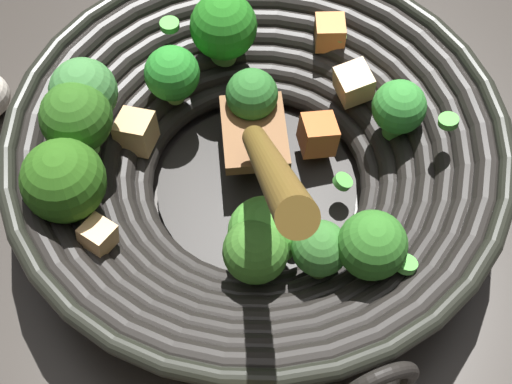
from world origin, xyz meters
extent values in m
plane|color=#332D28|center=(0.00, 0.00, 0.00)|extent=(4.00, 4.00, 0.00)
cylinder|color=black|center=(0.00, 0.00, 0.01)|extent=(0.16, 0.16, 0.01)
torus|color=black|center=(0.00, 0.00, 0.02)|extent=(0.21, 0.21, 0.02)
torus|color=black|center=(0.00, 0.00, 0.03)|extent=(0.23, 0.23, 0.02)
torus|color=black|center=(0.00, 0.00, 0.04)|extent=(0.26, 0.26, 0.02)
torus|color=black|center=(0.00, 0.00, 0.04)|extent=(0.28, 0.28, 0.02)
torus|color=black|center=(0.00, 0.00, 0.05)|extent=(0.31, 0.31, 0.02)
torus|color=black|center=(0.00, 0.00, 0.06)|extent=(0.33, 0.33, 0.02)
torus|color=black|center=(0.00, 0.00, 0.07)|extent=(0.36, 0.36, 0.02)
torus|color=black|center=(0.00, 0.00, 0.08)|extent=(0.37, 0.37, 0.01)
cylinder|color=#6EA34A|center=(-0.09, -0.04, 0.04)|extent=(0.02, 0.02, 0.02)
sphere|color=#37742F|center=(-0.09, -0.04, 0.07)|extent=(0.04, 0.04, 0.04)
cylinder|color=#639E4E|center=(0.04, 0.12, 0.06)|extent=(0.03, 0.03, 0.02)
sphere|color=#42843F|center=(0.04, 0.12, 0.09)|extent=(0.05, 0.05, 0.05)
cylinder|color=#73C246|center=(-0.04, 0.13, 0.06)|extent=(0.04, 0.04, 0.02)
sphere|color=#2B5F17|center=(-0.04, 0.13, 0.09)|extent=(0.06, 0.06, 0.06)
cylinder|color=#83B15A|center=(-0.10, -0.07, 0.05)|extent=(0.02, 0.02, 0.02)
sphere|color=#327526|center=(-0.10, -0.07, 0.08)|extent=(0.05, 0.05, 0.05)
cylinder|color=#7AAD4A|center=(0.07, 0.06, 0.04)|extent=(0.02, 0.02, 0.01)
sphere|color=#298A2B|center=(0.07, 0.06, 0.07)|extent=(0.04, 0.04, 0.04)
cylinder|color=#5B8C40|center=(0.11, 0.02, 0.05)|extent=(0.03, 0.03, 0.02)
sphere|color=#22761C|center=(0.11, 0.02, 0.08)|extent=(0.05, 0.05, 0.05)
cylinder|color=#73C359|center=(0.01, 0.13, 0.06)|extent=(0.03, 0.03, 0.02)
sphere|color=#2C5F1B|center=(0.01, 0.13, 0.09)|extent=(0.05, 0.05, 0.05)
cylinder|color=#73A04B|center=(0.05, 0.00, 0.03)|extent=(0.02, 0.02, 0.02)
sphere|color=#2F742E|center=(0.05, 0.00, 0.06)|extent=(0.04, 0.04, 0.04)
cylinder|color=#79B146|center=(-0.09, 0.01, 0.04)|extent=(0.02, 0.02, 0.02)
sphere|color=#3F7C29|center=(-0.09, 0.01, 0.06)|extent=(0.05, 0.05, 0.05)
cylinder|color=#549B41|center=(0.03, -0.11, 0.05)|extent=(0.02, 0.02, 0.02)
sphere|color=#368E36|center=(0.03, -0.11, 0.07)|extent=(0.04, 0.04, 0.04)
cylinder|color=#559935|center=(-0.07, 0.00, 0.03)|extent=(0.03, 0.03, 0.02)
sphere|color=#4FA236|center=(-0.07, 0.00, 0.06)|extent=(0.05, 0.05, 0.05)
cube|color=#D3642D|center=(0.03, -0.05, 0.04)|extent=(0.03, 0.03, 0.03)
cube|color=#E6B076|center=(0.06, -0.08, 0.06)|extent=(0.03, 0.03, 0.03)
cube|color=orange|center=(0.11, -0.07, 0.06)|extent=(0.03, 0.03, 0.02)
cube|color=#EBB375|center=(0.04, 0.09, 0.04)|extent=(0.04, 0.04, 0.03)
cube|color=#EAB06F|center=(-0.07, 0.11, 0.07)|extent=(0.03, 0.03, 0.02)
cylinder|color=#56B247|center=(-0.11, -0.09, 0.07)|extent=(0.02, 0.02, 0.01)
cylinder|color=#56B247|center=(0.11, 0.04, 0.08)|extent=(0.01, 0.01, 0.01)
cylinder|color=#6BC651|center=(0.11, -0.08, 0.06)|extent=(0.01, 0.01, 0.01)
cylinder|color=#56B247|center=(-0.01, -0.14, 0.09)|extent=(0.02, 0.02, 0.01)
cylinder|color=#56B247|center=(0.12, 0.06, 0.08)|extent=(0.02, 0.02, 0.01)
cylinder|color=#56B247|center=(-0.02, -0.06, 0.04)|extent=(0.02, 0.02, 0.01)
cylinder|color=#6BC651|center=(-0.06, -0.02, 0.03)|extent=(0.01, 0.01, 0.01)
cylinder|color=#6BC651|center=(0.13, 0.03, 0.08)|extent=(0.01, 0.01, 0.01)
cube|color=brown|center=(0.03, 0.00, 0.05)|extent=(0.07, 0.05, 0.01)
cylinder|color=brown|center=(-0.09, 0.00, 0.17)|extent=(0.20, 0.02, 0.22)
camera|label=1|loc=(-0.33, 0.03, 0.53)|focal=53.93mm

